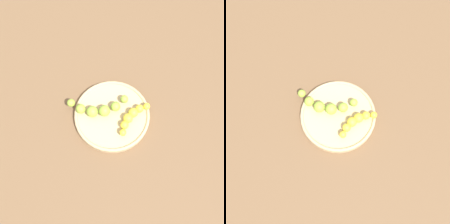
% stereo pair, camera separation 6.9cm
% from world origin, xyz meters
% --- Properties ---
extents(ground_plane, '(2.40, 2.40, 0.00)m').
position_xyz_m(ground_plane, '(0.00, 0.00, 0.00)').
color(ground_plane, brown).
extents(fruit_bowl, '(0.23, 0.23, 0.02)m').
position_xyz_m(fruit_bowl, '(0.00, 0.00, 0.01)').
color(fruit_bowl, tan).
rests_on(fruit_bowl, ground_plane).
extents(banana_green, '(0.18, 0.08, 0.03)m').
position_xyz_m(banana_green, '(-0.04, 0.02, 0.04)').
color(banana_green, '#8CAD38').
rests_on(banana_green, fruit_bowl).
extents(banana_yellow, '(0.11, 0.08, 0.03)m').
position_xyz_m(banana_yellow, '(0.05, -0.03, 0.03)').
color(banana_yellow, yellow).
rests_on(banana_yellow, fruit_bowl).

